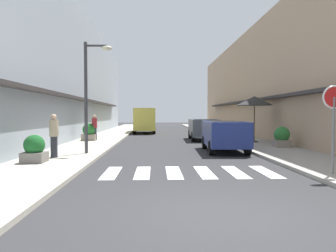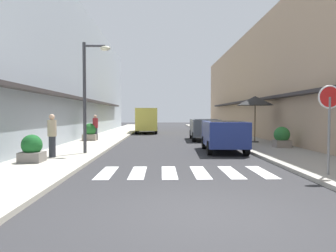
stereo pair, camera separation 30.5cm
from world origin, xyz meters
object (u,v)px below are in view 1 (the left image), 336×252
Objects in this scene: planter_far at (89,132)px; planter_midblock at (282,137)px; parked_car_near at (224,133)px; pedestrian_walking_far at (94,127)px; pedestrian_walking_near at (54,135)px; planter_corner at (34,149)px; round_street_sign at (334,106)px; parked_car_mid at (203,127)px; delivery_van at (144,118)px; street_lamp at (91,85)px; cafe_umbrella at (254,101)px.

planter_midblock is at bearing -23.26° from planter_far.
pedestrian_walking_far reaches higher than parked_car_near.
pedestrian_walking_far is at bearing -144.27° from pedestrian_walking_near.
planter_corner is at bearing -89.73° from planter_far.
planter_midblock is at bearing 144.72° from pedestrian_walking_near.
pedestrian_walking_far is (0.29, 9.40, 0.41)m from planter_corner.
round_street_sign reaches higher than planter_far.
parked_car_near is 6.73m from round_street_sign.
pedestrian_walking_near is at bearing -159.72° from parked_car_near.
parked_car_mid is at bearing 97.03° from round_street_sign.
parked_car_near is at bearing 51.77° from pedestrian_walking_far.
planter_far is (-3.17, -10.04, -0.77)m from delivery_van.
planter_far is at bearing -107.54° from delivery_van.
planter_far is 0.67× the size of pedestrian_walking_far.
parked_car_near is at bearing 104.32° from round_street_sign.
street_lamp is 10.14m from cafe_umbrella.
street_lamp is 4.91× the size of planter_corner.
planter_far is 8.16m from pedestrian_walking_near.
pedestrian_walking_far is at bearing 155.94° from planter_midblock.
parked_car_mid is 2.52× the size of pedestrian_walking_near.
pedestrian_walking_far is at bearing 88.23° from planter_corner.
cafe_umbrella is 12.93m from planter_corner.
round_street_sign is 9.59m from planter_corner.
planter_corner is 0.92× the size of planter_midblock.
parked_car_mid is 4.33m from cafe_umbrella.
planter_far is at bearing -141.92° from pedestrian_walking_near.
planter_far reaches higher than planter_midblock.
round_street_sign is at bearing -95.57° from cafe_umbrella.
planter_midblock is 0.95× the size of planter_far.
planter_midblock is 11.62m from planter_far.
planter_corner is at bearing 22.30° from pedestrian_walking_near.
pedestrian_walking_near is (-10.34, -3.56, 0.38)m from planter_midblock.
planter_midblock is 11.33m from pedestrian_walking_far.
delivery_van reaches higher than planter_midblock.
planter_midblock is at bearing -62.30° from parked_car_mid.
round_street_sign reaches higher than planter_midblock.
pedestrian_walking_far is (-1.15, 6.83, -2.08)m from street_lamp.
pedestrian_walking_near is (-9.85, -6.55, -1.59)m from cafe_umbrella.
planter_midblock is at bearing 24.23° from planter_corner.
cafe_umbrella is at bearing 159.34° from pedestrian_walking_near.
planter_corner is 9.37m from planter_far.
parked_car_mid is at bearing 55.18° from planter_corner.
cafe_umbrella reaches higher than round_street_sign.
delivery_van is at bearing 80.84° from planter_corner.
delivery_van reaches higher than parked_car_near.
cafe_umbrella reaches higher than parked_car_near.
planter_corner is 9.42m from pedestrian_walking_far.
parked_car_near is 6.88m from parked_car_mid.
planter_corner is 1.33m from pedestrian_walking_near.
parked_car_near is at bearing -74.31° from delivery_van.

